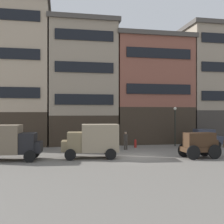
# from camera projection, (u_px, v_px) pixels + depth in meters

# --- Properties ---
(ground_plane) EXTENTS (120.00, 120.00, 0.00)m
(ground_plane) POSITION_uv_depth(u_px,v_px,m) (135.00, 156.00, 22.24)
(ground_plane) COLOR slate
(building_far_left) EXTENTS (9.15, 5.56, 15.72)m
(building_far_left) POSITION_uv_depth(u_px,v_px,m) (7.00, 72.00, 29.75)
(building_far_left) COLOR #33281E
(building_far_left) RESTS_ON ground_plane
(building_center_left) EXTENTS (7.78, 5.56, 13.80)m
(building_center_left) POSITION_uv_depth(u_px,v_px,m) (83.00, 83.00, 31.26)
(building_center_left) COLOR #33281E
(building_center_left) RESTS_ON ground_plane
(building_center_right) EXTENTS (9.28, 5.56, 12.54)m
(building_center_right) POSITION_uv_depth(u_px,v_px,m) (151.00, 89.00, 32.79)
(building_center_right) COLOR #33281E
(building_center_right) RESTS_ON ground_plane
(building_far_right) EXTENTS (7.13, 5.56, 14.23)m
(building_far_right) POSITION_uv_depth(u_px,v_px,m) (212.00, 83.00, 34.26)
(building_far_right) COLOR #38332D
(building_far_right) RESTS_ON ground_plane
(cargo_wagon) EXTENTS (2.96, 1.62, 1.98)m
(cargo_wagon) POSITION_uv_depth(u_px,v_px,m) (200.00, 143.00, 21.42)
(cargo_wagon) COLOR #3D2819
(cargo_wagon) RESTS_ON ground_plane
(delivery_truck_near) EXTENTS (4.47, 2.42, 2.62)m
(delivery_truck_near) POSITION_uv_depth(u_px,v_px,m) (9.00, 141.00, 20.32)
(delivery_truck_near) COLOR black
(delivery_truck_near) RESTS_ON ground_plane
(delivery_truck_far) EXTENTS (4.48, 2.45, 2.62)m
(delivery_truck_far) POSITION_uv_depth(u_px,v_px,m) (92.00, 140.00, 21.45)
(delivery_truck_far) COLOR #7A6B4C
(delivery_truck_far) RESTS_ON ground_plane
(sedan_light) EXTENTS (3.79, 2.05, 1.83)m
(sedan_light) POSITION_uv_depth(u_px,v_px,m) (203.00, 138.00, 28.27)
(sedan_light) COLOR #333847
(sedan_light) RESTS_ON ground_plane
(pedestrian_officer) EXTENTS (0.46, 0.46, 1.79)m
(pedestrian_officer) POSITION_uv_depth(u_px,v_px,m) (126.00, 139.00, 26.29)
(pedestrian_officer) COLOR #38332D
(pedestrian_officer) RESTS_ON ground_plane
(streetlamp_curbside) EXTENTS (0.32, 0.32, 4.12)m
(streetlamp_curbside) POSITION_uv_depth(u_px,v_px,m) (175.00, 121.00, 29.14)
(streetlamp_curbside) COLOR black
(streetlamp_curbside) RESTS_ON ground_plane
(fire_hydrant_curbside) EXTENTS (0.24, 0.24, 0.83)m
(fire_hydrant_curbside) POSITION_uv_depth(u_px,v_px,m) (135.00, 143.00, 27.83)
(fire_hydrant_curbside) COLOR maroon
(fire_hydrant_curbside) RESTS_ON ground_plane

